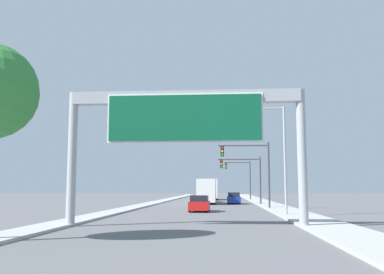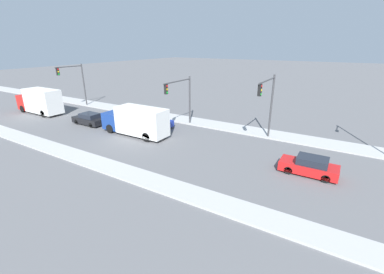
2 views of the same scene
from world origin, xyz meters
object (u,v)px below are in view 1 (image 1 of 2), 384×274
Objects in this scene: truck_box_primary at (207,191)px; street_lamp_right at (281,150)px; car_far_right at (200,204)px; truck_box_secondary at (211,189)px; traffic_light_mid_block at (246,172)px; car_near_left at (234,198)px; sign_gantry at (185,121)px; traffic_light_far_intersection at (242,174)px; car_far_left at (209,197)px; traffic_light_near_intersection at (253,164)px.

street_lamp_right reaches higher than truck_box_primary.
car_far_right is 36.29m from truck_box_secondary.
traffic_light_mid_block is (4.99, -21.27, 2.28)m from truck_box_secondary.
truck_box_secondary is (-3.50, 18.18, 1.10)m from car_near_left.
truck_box_primary is (-3.50, -0.36, 0.92)m from car_near_left.
street_lamp_right is at bearing 55.02° from sign_gantry.
car_near_left is 0.72× the size of traffic_light_far_intersection.
street_lamp_right is at bearing -41.53° from car_far_right.
traffic_light_mid_block reaches higher than truck_box_secondary.
street_lamp_right reaches higher than sign_gantry.
car_far_right is 25.72m from car_far_left.
truck_box_primary is at bearing -174.17° from car_near_left.
car_far_right is 0.53× the size of truck_box_secondary.
traffic_light_mid_block is (4.99, -2.73, 2.46)m from truck_box_primary.
sign_gantry is at bearing -90.00° from truck_box_primary.
sign_gantry is at bearing -90.00° from truck_box_secondary.
sign_gantry reaches higher than traffic_light_near_intersection.
sign_gantry is 51.55m from truck_box_secondary.
car_near_left is at bearing 97.23° from street_lamp_right.
truck_box_primary is at bearing 112.03° from traffic_light_near_intersection.
sign_gantry is 11.43m from street_lamp_right.
truck_box_secondary reaches higher than car_near_left.
truck_box_primary is at bearing -90.00° from car_far_left.
traffic_light_near_intersection reaches higher than truck_box_secondary.
car_far_right is (0.00, 15.11, -5.21)m from sign_gantry.
traffic_light_mid_block is at bearing -28.70° from truck_box_primary.
sign_gantry is 2.80× the size of car_near_left.
traffic_light_mid_block is 20.86m from street_lamp_right.
car_far_left is (0.00, 40.84, -5.21)m from sign_gantry.
car_far_right is at bearing 138.47° from street_lamp_right.
sign_gantry is at bearing -104.36° from traffic_light_near_intersection.
truck_box_secondary is at bearing 90.00° from sign_gantry.
truck_box_secondary is (0.00, 10.55, 1.13)m from car_far_left.
truck_box_primary is 0.97× the size of street_lamp_right.
traffic_light_near_intersection is 1.00× the size of traffic_light_far_intersection.
truck_box_primary is 1.36× the size of traffic_light_mid_block.
traffic_light_far_intersection is at bearing 81.26° from car_far_right.
sign_gantry is 1.65× the size of truck_box_primary.
car_far_right is at bearing -98.74° from traffic_light_far_intersection.
traffic_light_far_intersection is at bearing 83.66° from car_near_left.
car_far_left is (0.00, 25.72, -0.00)m from car_far_right.
car_far_right is 9.72m from street_lamp_right.
car_far_right is at bearing -90.00° from car_far_left.
truck_box_secondary is at bearing 90.00° from truck_box_primary.
sign_gantry reaches higher than truck_box_primary.
sign_gantry reaches higher than traffic_light_mid_block.
traffic_light_near_intersection is at bearing 44.19° from car_far_right.
traffic_light_mid_block is 20.01m from traffic_light_far_intersection.
car_far_right is 0.89× the size of car_near_left.
car_far_right is 8.16m from traffic_light_near_intersection.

